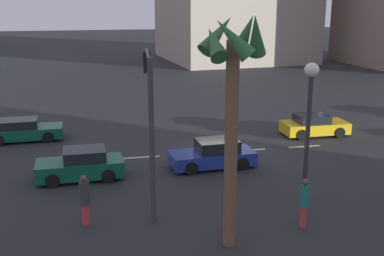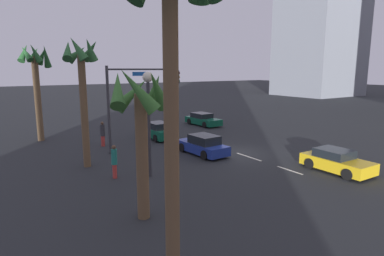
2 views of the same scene
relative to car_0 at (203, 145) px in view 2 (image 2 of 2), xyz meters
name	(u,v)px [view 2 (image 2 of 2)]	position (x,y,z in m)	size (l,w,h in m)	color
ground_plane	(236,153)	(-1.02, -2.21, -0.63)	(220.00, 220.00, 0.00)	#232628
lane_stripe_2	(290,170)	(-5.88, -2.21, -0.63)	(1.89, 0.14, 0.01)	silver
lane_stripe_3	(249,157)	(-2.34, -2.21, -0.63)	(2.42, 0.14, 0.01)	silver
lane_stripe_4	(201,141)	(3.47, -2.21, -0.63)	(2.22, 0.14, 0.01)	silver
lane_stripe_5	(139,121)	(15.97, -2.21, -0.63)	(2.05, 0.14, 0.01)	silver
car_0	(203,145)	(0.00, 0.00, 0.00)	(4.25, 1.99, 1.39)	navy
car_1	(203,120)	(9.80, -6.81, -0.03)	(4.45, 2.03, 1.29)	#0F5138
car_3	(336,161)	(-7.46, -4.34, -0.03)	(3.96, 1.97, 1.29)	gold
car_4	(157,131)	(6.39, 0.31, 0.02)	(4.00, 1.93, 1.43)	#0F5138
traffic_signal	(134,93)	(3.53, 3.51, 3.57)	(0.76, 5.58, 6.14)	#38383D
streetlamp	(148,104)	(-2.40, 5.23, 3.45)	(0.56, 0.56, 5.78)	#2D2D33
pedestrian_0	(114,160)	(-1.59, 6.97, 0.37)	(0.45, 0.45, 1.87)	#BF3833
pedestrian_1	(103,133)	(6.17, 5.14, 0.39)	(0.53, 0.53, 1.93)	#BF3833
palm_tree_0	(82,73)	(1.42, 7.64, 5.03)	(2.21, 2.36, 7.78)	brown
palm_tree_1	(170,18)	(-11.38, 8.84, 6.44)	(2.57, 2.66, 9.33)	brown
palm_tree_2	(140,113)	(-6.90, 7.69, 3.65)	(2.56, 2.42, 6.08)	brown
palm_tree_3	(36,72)	(10.94, 8.84, 5.02)	(2.31, 2.66, 8.02)	brown
building_2	(321,21)	(28.82, -51.64, 15.70)	(13.94, 16.13, 32.66)	gray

